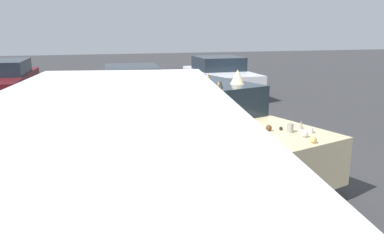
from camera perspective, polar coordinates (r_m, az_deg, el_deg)
ground_plane at (r=7.09m, az=2.36°, el=-6.94°), size 60.00×60.00×0.00m
art_car_decorated at (r=6.93m, az=2.01°, el=-0.89°), size 4.83×3.07×1.75m
parked_van_behind_right at (r=3.13m, az=-12.32°, el=-13.16°), size 5.08×2.81×1.92m
parked_sedan_far_left at (r=14.01m, az=-26.20°, el=4.98°), size 4.64×2.07×1.42m
parked_sedan_far_right at (r=14.36m, az=4.10°, el=6.41°), size 4.02×2.10×1.39m
parked_sedan_row_back_far at (r=12.14m, az=-8.84°, el=4.87°), size 4.20×2.12×1.33m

